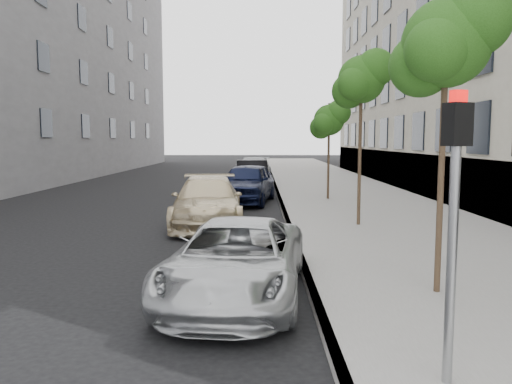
{
  "coord_description": "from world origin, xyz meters",
  "views": [
    {
      "loc": [
        0.28,
        -6.49,
        2.62
      ],
      "look_at": [
        0.21,
        4.17,
        1.5
      ],
      "focal_mm": 35.0,
      "sensor_mm": 36.0,
      "label": 1
    }
  ],
  "objects_px": {
    "signal_pole": "(454,203)",
    "sedan_black": "(252,175)",
    "sedan_rear": "(253,169)",
    "suv": "(207,202)",
    "minivan": "(236,260)",
    "tree_mid": "(362,80)",
    "tree_near": "(448,43)",
    "sedan_blue": "(247,183)",
    "tree_far": "(330,120)"
  },
  "relations": [
    {
      "from": "tree_mid",
      "to": "sedan_black",
      "type": "height_order",
      "value": "tree_mid"
    },
    {
      "from": "minivan",
      "to": "suv",
      "type": "height_order",
      "value": "suv"
    },
    {
      "from": "tree_mid",
      "to": "sedan_rear",
      "type": "xyz_separation_m",
      "value": [
        -3.33,
        17.41,
        -3.58
      ]
    },
    {
      "from": "sedan_black",
      "to": "tree_near",
      "type": "bearing_deg",
      "value": -82.78
    },
    {
      "from": "tree_far",
      "to": "signal_pole",
      "type": "height_order",
      "value": "tree_far"
    },
    {
      "from": "tree_near",
      "to": "tree_mid",
      "type": "height_order",
      "value": "tree_mid"
    },
    {
      "from": "sedan_rear",
      "to": "tree_far",
      "type": "bearing_deg",
      "value": -67.8
    },
    {
      "from": "tree_near",
      "to": "tree_far",
      "type": "relative_size",
      "value": 1.17
    },
    {
      "from": "signal_pole",
      "to": "sedan_blue",
      "type": "xyz_separation_m",
      "value": [
        -2.44,
        15.76,
        -1.17
      ]
    },
    {
      "from": "tree_near",
      "to": "tree_mid",
      "type": "distance_m",
      "value": 6.5
    },
    {
      "from": "tree_far",
      "to": "suv",
      "type": "distance_m",
      "value": 7.9
    },
    {
      "from": "tree_near",
      "to": "minivan",
      "type": "xyz_separation_m",
      "value": [
        -3.33,
        0.1,
        -3.48
      ]
    },
    {
      "from": "tree_near",
      "to": "suv",
      "type": "bearing_deg",
      "value": 122.48
    },
    {
      "from": "signal_pole",
      "to": "sedan_black",
      "type": "bearing_deg",
      "value": 74.07
    },
    {
      "from": "sedan_blue",
      "to": "signal_pole",
      "type": "bearing_deg",
      "value": -72.45
    },
    {
      "from": "sedan_black",
      "to": "tree_far",
      "type": "bearing_deg",
      "value": -61.46
    },
    {
      "from": "tree_far",
      "to": "sedan_rear",
      "type": "relative_size",
      "value": 0.8
    },
    {
      "from": "tree_mid",
      "to": "suv",
      "type": "relative_size",
      "value": 0.99
    },
    {
      "from": "tree_far",
      "to": "signal_pole",
      "type": "relative_size",
      "value": 1.39
    },
    {
      "from": "minivan",
      "to": "sedan_blue",
      "type": "distance_m",
      "value": 12.57
    },
    {
      "from": "tree_mid",
      "to": "tree_far",
      "type": "relative_size",
      "value": 1.22
    },
    {
      "from": "tree_mid",
      "to": "sedan_rear",
      "type": "height_order",
      "value": "tree_mid"
    },
    {
      "from": "tree_mid",
      "to": "sedan_blue",
      "type": "xyz_separation_m",
      "value": [
        -3.46,
        6.18,
        -3.5
      ]
    },
    {
      "from": "sedan_black",
      "to": "signal_pole",
      "type": "bearing_deg",
      "value": -86.88
    },
    {
      "from": "tree_near",
      "to": "minivan",
      "type": "distance_m",
      "value": 4.82
    },
    {
      "from": "signal_pole",
      "to": "sedan_rear",
      "type": "xyz_separation_m",
      "value": [
        -2.31,
        27.0,
        -1.25
      ]
    },
    {
      "from": "sedan_blue",
      "to": "sedan_rear",
      "type": "xyz_separation_m",
      "value": [
        0.13,
        11.24,
        -0.08
      ]
    },
    {
      "from": "suv",
      "to": "sedan_blue",
      "type": "bearing_deg",
      "value": 75.23
    },
    {
      "from": "tree_near",
      "to": "sedan_black",
      "type": "height_order",
      "value": "tree_near"
    },
    {
      "from": "suv",
      "to": "sedan_black",
      "type": "height_order",
      "value": "sedan_black"
    },
    {
      "from": "suv",
      "to": "sedan_rear",
      "type": "bearing_deg",
      "value": 82.02
    },
    {
      "from": "minivan",
      "to": "sedan_rear",
      "type": "bearing_deg",
      "value": 96.26
    },
    {
      "from": "suv",
      "to": "sedan_rear",
      "type": "height_order",
      "value": "sedan_rear"
    },
    {
      "from": "tree_far",
      "to": "sedan_blue",
      "type": "relative_size",
      "value": 0.85
    },
    {
      "from": "tree_near",
      "to": "sedan_rear",
      "type": "relative_size",
      "value": 0.94
    },
    {
      "from": "minivan",
      "to": "signal_pole",
      "type": "bearing_deg",
      "value": -47.83
    },
    {
      "from": "signal_pole",
      "to": "tree_far",
      "type": "bearing_deg",
      "value": 64.32
    },
    {
      "from": "tree_near",
      "to": "tree_far",
      "type": "height_order",
      "value": "tree_near"
    },
    {
      "from": "tree_mid",
      "to": "sedan_blue",
      "type": "distance_m",
      "value": 7.9
    },
    {
      "from": "tree_near",
      "to": "sedan_rear",
      "type": "distance_m",
      "value": 24.38
    },
    {
      "from": "tree_far",
      "to": "suv",
      "type": "xyz_separation_m",
      "value": [
        -4.53,
        -5.89,
        -2.7
      ]
    },
    {
      "from": "minivan",
      "to": "tree_mid",
      "type": "bearing_deg",
      "value": 68.78
    },
    {
      "from": "tree_near",
      "to": "signal_pole",
      "type": "distance_m",
      "value": 3.88
    },
    {
      "from": "tree_far",
      "to": "sedan_black",
      "type": "bearing_deg",
      "value": 121.55
    },
    {
      "from": "signal_pole",
      "to": "sedan_black",
      "type": "relative_size",
      "value": 0.64
    },
    {
      "from": "signal_pole",
      "to": "sedan_rear",
      "type": "height_order",
      "value": "signal_pole"
    },
    {
      "from": "signal_pole",
      "to": "suv",
      "type": "relative_size",
      "value": 0.58
    },
    {
      "from": "tree_near",
      "to": "tree_mid",
      "type": "xyz_separation_m",
      "value": [
        -0.0,
        6.5,
        0.21
      ]
    },
    {
      "from": "tree_near",
      "to": "suv",
      "type": "height_order",
      "value": "tree_near"
    },
    {
      "from": "signal_pole",
      "to": "minivan",
      "type": "height_order",
      "value": "signal_pole"
    }
  ]
}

